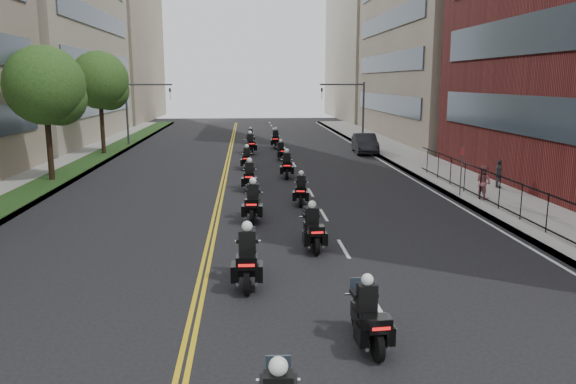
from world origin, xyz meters
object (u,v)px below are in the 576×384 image
motorcycle_2 (247,260)px  motorcycle_12 (251,137)px  motorcycle_7 (287,166)px  motorcycle_4 (253,204)px  motorcycle_9 (281,152)px  parked_sedan (365,143)px  pedestrian_c (499,174)px  motorcycle_1 (368,318)px  motorcycle_3 (313,230)px  pedestrian_b (483,182)px  motorcycle_10 (250,145)px  motorcycle_11 (276,140)px  motorcycle_5 (301,191)px  motorcycle_8 (247,159)px  motorcycle_6 (249,177)px

motorcycle_2 → motorcycle_12: bearing=90.9°
motorcycle_7 → motorcycle_2: bearing=-94.4°
motorcycle_7 → motorcycle_4: bearing=-98.4°
motorcycle_9 → parked_sedan: size_ratio=0.43×
motorcycle_4 → motorcycle_12: 29.35m
motorcycle_7 → pedestrian_c: (10.86, -4.88, 0.22)m
motorcycle_1 → motorcycle_3: 7.27m
motorcycle_7 → pedestrian_c: size_ratio=1.56×
pedestrian_b → pedestrian_c: bearing=-60.1°
motorcycle_10 → motorcycle_11: size_ratio=1.01×
motorcycle_4 → pedestrian_b: size_ratio=1.53×
motorcycle_3 → motorcycle_7: 14.63m
motorcycle_12 → pedestrian_c: size_ratio=1.38×
motorcycle_10 → parked_sedan: bearing=-8.3°
motorcycle_10 → motorcycle_12: (0.09, 7.51, -0.12)m
motorcycle_5 → motorcycle_7: motorcycle_7 is taller
pedestrian_b → pedestrian_c: (1.96, 2.63, -0.04)m
motorcycle_4 → motorcycle_12: size_ratio=1.17×
motorcycle_2 → motorcycle_9: 25.72m
motorcycle_8 → pedestrian_c: (13.24, -8.45, 0.26)m
motorcycle_1 → motorcycle_12: 40.86m
motorcycle_3 → pedestrian_c: 14.73m
motorcycle_6 → pedestrian_c: size_ratio=1.54×
motorcycle_1 → motorcycle_5: size_ratio=1.01×
pedestrian_c → motorcycle_1: bearing=158.9°
motorcycle_2 → motorcycle_10: 29.34m
motorcycle_8 → pedestrian_b: bearing=-41.7°
parked_sedan → motorcycle_4: bearing=-109.2°
motorcycle_6 → pedestrian_b: size_ratio=1.46×
motorcycle_2 → motorcycle_10: motorcycle_2 is taller
motorcycle_9 → motorcycle_1: bearing=-96.8°
motorcycle_1 → motorcycle_9: motorcycle_1 is taller
motorcycle_4 → motorcycle_8: 14.01m
motorcycle_6 → motorcycle_5: bearing=-55.0°
motorcycle_3 → motorcycle_8: 18.33m
motorcycle_4 → motorcycle_5: (2.30, 3.00, -0.08)m
motorcycle_10 → motorcycle_1: bearing=-92.7°
motorcycle_1 → motorcycle_3: size_ratio=0.96×
motorcycle_2 → motorcycle_6: size_ratio=1.07×
motorcycle_7 → parked_sedan: (7.10, 11.13, 0.09)m
motorcycle_8 → motorcycle_9: 4.80m
pedestrian_c → motorcycle_3: bearing=142.5°
motorcycle_2 → motorcycle_5: size_ratio=1.15×
motorcycle_4 → pedestrian_c: bearing=27.4°
motorcycle_2 → motorcycle_7: size_ratio=1.05×
motorcycle_4 → motorcycle_7: size_ratio=1.03×
motorcycle_12 → parked_sedan: (9.09, -7.78, 0.18)m
parked_sedan → motorcycle_6: bearing=-118.1°
motorcycle_2 → motorcycle_12: motorcycle_2 is taller
motorcycle_5 → motorcycle_11: size_ratio=0.88×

